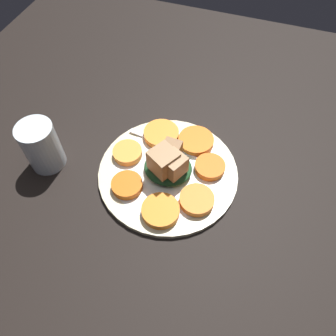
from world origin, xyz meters
The scene contains 12 objects.
table_slab centered at (0.00, 0.00, 1.00)cm, with size 120.00×120.00×2.00cm, color black.
plate centered at (0.00, 0.00, 2.52)cm, with size 27.00×27.00×1.05cm.
carrot_slice_0 centered at (-1.67, 8.89, 3.79)cm, with size 6.80×6.80×1.39cm, color orange.
carrot_slice_1 centered at (-7.11, 4.73, 3.79)cm, with size 6.34×6.34×1.39cm, color orange.
carrot_slice_2 centered at (-7.47, -3.08, 3.79)cm, with size 5.88×5.88×1.39cm, color #D76215.
carrot_slice_3 centered at (-3.12, -8.43, 3.79)cm, with size 7.23×7.23×1.39cm, color orange.
carrot_slice_4 centered at (4.18, -7.87, 3.79)cm, with size 7.30×7.30×1.39cm, color orange.
carrot_slice_5 centered at (8.90, -1.10, 3.79)cm, with size 5.81×5.81×1.39cm, color orange.
carrot_slice_6 centered at (6.02, 5.91, 3.79)cm, with size 5.83×5.83×1.39cm, color #D45F12.
center_pile centered at (-0.13, 0.24, 5.88)cm, with size 9.25×8.32×6.77cm.
fork centered at (1.46, -6.20, 3.30)cm, with size 17.94×3.40×0.40cm.
water_glass centered at (23.58, 4.97, 7.04)cm, with size 6.83×6.83×10.07cm.
Camera 1 is at (-11.63, 33.73, 55.41)cm, focal length 35.00 mm.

